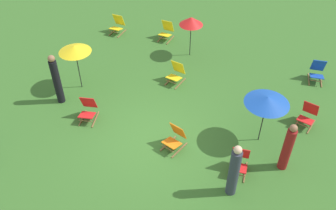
{
  "coord_description": "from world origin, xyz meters",
  "views": [
    {
      "loc": [
        3.87,
        -6.83,
        8.19
      ],
      "look_at": [
        0.0,
        1.2,
        0.5
      ],
      "focal_mm": 38.84,
      "sensor_mm": 36.0,
      "label": 1
    }
  ],
  "objects_px": {
    "deckchair_3": "(317,72)",
    "umbrella_1": "(267,100)",
    "deckchair_8": "(176,73)",
    "deckchair_5": "(175,138)",
    "person_0": "(287,148)",
    "deckchair_4": "(166,31)",
    "umbrella_0": "(191,21)",
    "person_2": "(234,171)",
    "umbrella_2": "(75,49)",
    "deckchair_2": "(308,115)",
    "deckchair_6": "(117,25)",
    "deckchair_9": "(88,110)",
    "deckchair_1": "(239,161)",
    "person_1": "(57,80)"
  },
  "relations": [
    {
      "from": "deckchair_6",
      "to": "deckchair_4",
      "type": "bearing_deg",
      "value": 10.04
    },
    {
      "from": "deckchair_2",
      "to": "umbrella_0",
      "type": "height_order",
      "value": "umbrella_0"
    },
    {
      "from": "deckchair_4",
      "to": "deckchair_8",
      "type": "distance_m",
      "value": 3.13
    },
    {
      "from": "deckchair_9",
      "to": "person_1",
      "type": "height_order",
      "value": "person_1"
    },
    {
      "from": "deckchair_1",
      "to": "deckchair_8",
      "type": "height_order",
      "value": "same"
    },
    {
      "from": "umbrella_0",
      "to": "person_0",
      "type": "distance_m",
      "value": 6.4
    },
    {
      "from": "deckchair_8",
      "to": "deckchair_9",
      "type": "xyz_separation_m",
      "value": [
        -1.74,
        -3.07,
        0.0
      ]
    },
    {
      "from": "deckchair_8",
      "to": "deckchair_5",
      "type": "bearing_deg",
      "value": -59.83
    },
    {
      "from": "umbrella_0",
      "to": "umbrella_2",
      "type": "bearing_deg",
      "value": -126.43
    },
    {
      "from": "deckchair_5",
      "to": "umbrella_2",
      "type": "bearing_deg",
      "value": 177.52
    },
    {
      "from": "deckchair_2",
      "to": "person_0",
      "type": "bearing_deg",
      "value": -88.1
    },
    {
      "from": "umbrella_1",
      "to": "umbrella_2",
      "type": "bearing_deg",
      "value": -178.4
    },
    {
      "from": "deckchair_8",
      "to": "person_0",
      "type": "height_order",
      "value": "person_0"
    },
    {
      "from": "deckchair_9",
      "to": "umbrella_0",
      "type": "height_order",
      "value": "umbrella_0"
    },
    {
      "from": "deckchair_2",
      "to": "person_0",
      "type": "distance_m",
      "value": 2.2
    },
    {
      "from": "deckchair_2",
      "to": "umbrella_2",
      "type": "distance_m",
      "value": 7.97
    },
    {
      "from": "deckchair_9",
      "to": "umbrella_2",
      "type": "height_order",
      "value": "umbrella_2"
    },
    {
      "from": "umbrella_0",
      "to": "umbrella_1",
      "type": "height_order",
      "value": "umbrella_1"
    },
    {
      "from": "deckchair_3",
      "to": "person_0",
      "type": "bearing_deg",
      "value": -104.31
    },
    {
      "from": "umbrella_0",
      "to": "person_2",
      "type": "distance_m",
      "value": 6.83
    },
    {
      "from": "deckchair_4",
      "to": "person_2",
      "type": "distance_m",
      "value": 8.24
    },
    {
      "from": "deckchair_2",
      "to": "deckchair_3",
      "type": "height_order",
      "value": "same"
    },
    {
      "from": "deckchair_9",
      "to": "deckchair_3",
      "type": "bearing_deg",
      "value": 22.79
    },
    {
      "from": "umbrella_0",
      "to": "umbrella_1",
      "type": "distance_m",
      "value": 5.18
    },
    {
      "from": "deckchair_4",
      "to": "deckchair_9",
      "type": "distance_m",
      "value": 5.71
    },
    {
      "from": "deckchair_3",
      "to": "person_2",
      "type": "bearing_deg",
      "value": -113.41
    },
    {
      "from": "umbrella_1",
      "to": "umbrella_0",
      "type": "bearing_deg",
      "value": 137.43
    },
    {
      "from": "umbrella_0",
      "to": "person_0",
      "type": "height_order",
      "value": "umbrella_0"
    },
    {
      "from": "deckchair_1",
      "to": "deckchair_2",
      "type": "relative_size",
      "value": 1.0
    },
    {
      "from": "deckchair_4",
      "to": "umbrella_1",
      "type": "distance_m",
      "value": 6.86
    },
    {
      "from": "deckchair_4",
      "to": "deckchair_8",
      "type": "bearing_deg",
      "value": -58.21
    },
    {
      "from": "deckchair_9",
      "to": "umbrella_2",
      "type": "distance_m",
      "value": 2.17
    },
    {
      "from": "umbrella_0",
      "to": "person_2",
      "type": "bearing_deg",
      "value": -57.58
    },
    {
      "from": "deckchair_8",
      "to": "umbrella_0",
      "type": "bearing_deg",
      "value": 103.58
    },
    {
      "from": "deckchair_8",
      "to": "umbrella_2",
      "type": "relative_size",
      "value": 0.48
    },
    {
      "from": "deckchair_5",
      "to": "umbrella_1",
      "type": "relative_size",
      "value": 0.5
    },
    {
      "from": "deckchair_9",
      "to": "deckchair_1",
      "type": "bearing_deg",
      "value": -17.08
    },
    {
      "from": "person_1",
      "to": "deckchair_6",
      "type": "bearing_deg",
      "value": -64.43
    },
    {
      "from": "umbrella_2",
      "to": "deckchair_4",
      "type": "bearing_deg",
      "value": 73.74
    },
    {
      "from": "deckchair_4",
      "to": "umbrella_2",
      "type": "xyz_separation_m",
      "value": [
        -1.29,
        -4.43,
        1.25
      ]
    },
    {
      "from": "deckchair_6",
      "to": "deckchair_9",
      "type": "bearing_deg",
      "value": -69.59
    },
    {
      "from": "deckchair_3",
      "to": "umbrella_1",
      "type": "relative_size",
      "value": 0.49
    },
    {
      "from": "deckchair_9",
      "to": "person_2",
      "type": "height_order",
      "value": "person_2"
    },
    {
      "from": "deckchair_8",
      "to": "deckchair_2",
      "type": "bearing_deg",
      "value": 3.11
    },
    {
      "from": "deckchair_2",
      "to": "umbrella_0",
      "type": "relative_size",
      "value": 0.49
    },
    {
      "from": "deckchair_5",
      "to": "umbrella_2",
      "type": "height_order",
      "value": "umbrella_2"
    },
    {
      "from": "deckchair_2",
      "to": "umbrella_0",
      "type": "distance_m",
      "value": 5.56
    },
    {
      "from": "deckchair_2",
      "to": "deckchair_1",
      "type": "bearing_deg",
      "value": -106.93
    },
    {
      "from": "deckchair_4",
      "to": "deckchair_5",
      "type": "xyz_separation_m",
      "value": [
        3.02,
        -5.63,
        0.0
      ]
    },
    {
      "from": "deckchair_1",
      "to": "umbrella_0",
      "type": "height_order",
      "value": "umbrella_0"
    }
  ]
}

